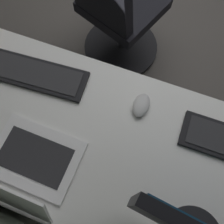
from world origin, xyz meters
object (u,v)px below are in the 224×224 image
(drawer_pedestal, at_px, (45,143))
(office_chair, at_px, (115,13))
(laptop_leftmost, at_px, (23,170))
(mouse_spare, at_px, (141,105))
(keyboard_main, at_px, (37,74))

(drawer_pedestal, height_order, office_chair, office_chair)
(laptop_leftmost, bearing_deg, mouse_spare, -127.73)
(drawer_pedestal, bearing_deg, mouse_spare, -152.94)
(keyboard_main, height_order, mouse_spare, mouse_spare)
(drawer_pedestal, height_order, keyboard_main, keyboard_main)
(mouse_spare, height_order, office_chair, office_chair)
(keyboard_main, bearing_deg, office_chair, -98.63)
(mouse_spare, bearing_deg, keyboard_main, 2.44)
(drawer_pedestal, xyz_separation_m, office_chair, (-0.08, -0.87, 0.11))
(laptop_leftmost, bearing_deg, office_chair, -87.39)
(keyboard_main, height_order, office_chair, office_chair)
(laptop_leftmost, distance_m, keyboard_main, 0.40)
(office_chair, bearing_deg, keyboard_main, 81.37)
(drawer_pedestal, relative_size, keyboard_main, 1.62)
(laptop_leftmost, distance_m, mouse_spare, 0.49)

